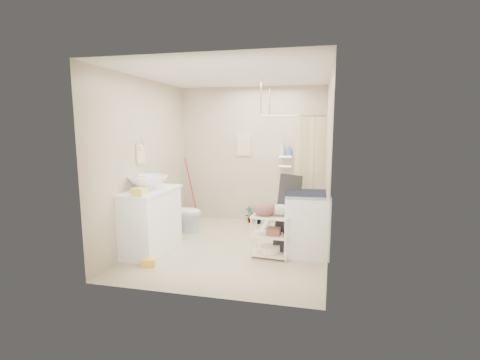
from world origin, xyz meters
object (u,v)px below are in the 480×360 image
(laundry_rack, at_px, (271,232))
(toilet, at_px, (183,213))
(vanity, at_px, (150,220))
(washing_machine, at_px, (307,223))

(laundry_rack, bearing_deg, toilet, 157.54)
(vanity, xyz_separation_m, laundry_rack, (1.80, 0.16, -0.10))
(toilet, relative_size, washing_machine, 0.75)
(toilet, relative_size, laundry_rack, 0.93)
(toilet, distance_m, laundry_rack, 1.89)
(vanity, distance_m, laundry_rack, 1.81)
(washing_machine, bearing_deg, laundry_rack, -156.35)
(toilet, height_order, laundry_rack, laundry_rack)
(vanity, relative_size, laundry_rack, 1.46)
(vanity, distance_m, toilet, 1.03)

